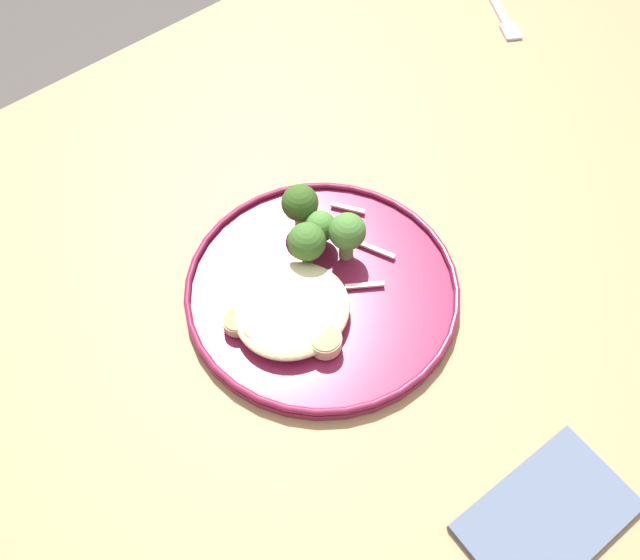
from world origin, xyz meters
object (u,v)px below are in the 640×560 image
object	(u,v)px
seared_scallop_tilted_round	(237,322)
broccoli_floret_rear_charred	(301,203)
dinner_plate	(320,286)
broccoli_floret_near_rim	(307,242)
dinner_fork	(496,5)
seared_scallop_on_noodles	(325,293)
seared_scallop_half_hidden	(278,344)
seared_scallop_large_seared	(309,313)
broccoli_floret_left_leaning	(320,227)
seared_scallop_left_edge	(288,317)
folded_napkin	(547,516)
seared_scallop_rear_pale	(257,331)
seared_scallop_center_golden	(325,342)
broccoli_floret_beside_noodles	(347,233)

from	to	relation	value
seared_scallop_tilted_round	broccoli_floret_rear_charred	size ratio (longest dim) A/B	0.49
dinner_plate	seared_scallop_tilted_round	bearing A→B (deg)	-10.89
dinner_plate	seared_scallop_tilted_round	distance (m)	0.10
broccoli_floret_near_rim	dinner_fork	world-z (taller)	broccoli_floret_near_rim
seared_scallop_on_noodles	seared_scallop_half_hidden	size ratio (longest dim) A/B	1.36
seared_scallop_large_seared	broccoli_floret_near_rim	distance (m)	0.07
dinner_fork	seared_scallop_large_seared	bearing A→B (deg)	20.84
broccoli_floret_left_leaning	broccoli_floret_near_rim	xyz separation A→B (m)	(0.03, 0.01, 0.01)
broccoli_floret_near_rim	dinner_fork	xyz separation A→B (m)	(-0.54, -0.17, -0.05)
seared_scallop_left_edge	dinner_fork	bearing A→B (deg)	-160.62
folded_napkin	seared_scallop_tilted_round	bearing A→B (deg)	-75.87
seared_scallop_tilted_round	broccoli_floret_rear_charred	xyz separation A→B (m)	(-0.14, -0.06, 0.03)
seared_scallop_left_edge	folded_napkin	bearing A→B (deg)	97.86
dinner_fork	folded_napkin	world-z (taller)	folded_napkin
seared_scallop_large_seared	seared_scallop_rear_pale	distance (m)	0.06
seared_scallop_on_noodles	seared_scallop_left_edge	world-z (taller)	seared_scallop_on_noodles
seared_scallop_left_edge	seared_scallop_rear_pale	size ratio (longest dim) A/B	0.99
seared_scallop_center_golden	broccoli_floret_beside_noodles	world-z (taller)	broccoli_floret_beside_noodles
broccoli_floret_left_leaning	seared_scallop_left_edge	bearing A→B (deg)	29.91
broccoli_floret_rear_charred	dinner_fork	world-z (taller)	broccoli_floret_rear_charred
seared_scallop_left_edge	seared_scallop_tilted_round	xyz separation A→B (m)	(0.04, -0.03, 0.00)
seared_scallop_tilted_round	broccoli_floret_left_leaning	xyz separation A→B (m)	(-0.13, -0.02, 0.02)
dinner_plate	seared_scallop_large_seared	size ratio (longest dim) A/B	10.03
seared_scallop_left_edge	broccoli_floret_left_leaning	size ratio (longest dim) A/B	0.62
broccoli_floret_rear_charred	dinner_fork	size ratio (longest dim) A/B	0.36
dinner_plate	seared_scallop_left_edge	xyz separation A→B (m)	(0.05, 0.01, 0.01)
seared_scallop_center_golden	folded_napkin	world-z (taller)	seared_scallop_center_golden
broccoli_floret_beside_noodles	folded_napkin	xyz separation A→B (m)	(0.06, 0.32, -0.04)
dinner_plate	seared_scallop_left_edge	distance (m)	0.06
seared_scallop_left_edge	seared_scallop_center_golden	bearing A→B (deg)	100.24
seared_scallop_large_seared	broccoli_floret_rear_charred	world-z (taller)	broccoli_floret_rear_charred
seared_scallop_on_noodles	seared_scallop_center_golden	size ratio (longest dim) A/B	1.03
seared_scallop_tilted_round	broccoli_floret_rear_charred	world-z (taller)	broccoli_floret_rear_charred
broccoli_floret_beside_noodles	folded_napkin	bearing A→B (deg)	78.85
dinner_plate	folded_napkin	world-z (taller)	dinner_plate
seared_scallop_large_seared	seared_scallop_half_hidden	size ratio (longest dim) A/B	1.16
seared_scallop_tilted_round	dinner_fork	bearing A→B (deg)	-164.23
seared_scallop_on_noodles	seared_scallop_left_edge	bearing A→B (deg)	-5.46
seared_scallop_large_seared	seared_scallop_center_golden	bearing A→B (deg)	73.61
seared_scallop_center_golden	dinner_fork	bearing A→B (deg)	-156.48
dinner_plate	seared_scallop_half_hidden	size ratio (longest dim) A/B	11.68
broccoli_floret_rear_charred	broccoli_floret_left_leaning	bearing A→B (deg)	86.08
dinner_plate	seared_scallop_tilted_round	xyz separation A→B (m)	(0.10, -0.02, 0.01)
broccoli_floret_rear_charred	dinner_fork	distance (m)	0.52
seared_scallop_on_noodles	broccoli_floret_beside_noodles	size ratio (longest dim) A/B	0.55
seared_scallop_on_noodles	broccoli_floret_near_rim	world-z (taller)	broccoli_floret_near_rim
broccoli_floret_left_leaning	seared_scallop_tilted_round	bearing A→B (deg)	9.96
broccoli_floret_rear_charred	seared_scallop_large_seared	bearing A→B (deg)	51.51
seared_scallop_on_noodles	dinner_plate	bearing A→B (deg)	-115.17
broccoli_floret_beside_noodles	dinner_fork	world-z (taller)	broccoli_floret_beside_noodles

